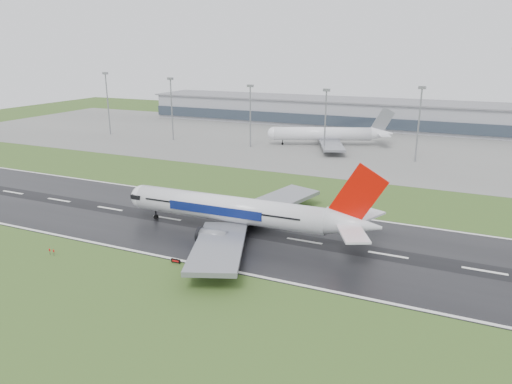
% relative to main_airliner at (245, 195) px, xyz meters
% --- Properties ---
extents(ground, '(520.00, 520.00, 0.00)m').
position_rel_main_airliner_xyz_m(ground, '(-24.48, 1.15, -10.07)').
color(ground, '#314F1D').
rests_on(ground, ground).
extents(runway, '(400.00, 45.00, 0.10)m').
position_rel_main_airliner_xyz_m(runway, '(-24.48, 1.15, -10.02)').
color(runway, black).
rests_on(runway, ground).
extents(apron, '(400.00, 130.00, 0.08)m').
position_rel_main_airliner_xyz_m(apron, '(-24.48, 126.15, -10.03)').
color(apron, slate).
rests_on(apron, ground).
extents(terminal, '(240.00, 36.00, 15.00)m').
position_rel_main_airliner_xyz_m(terminal, '(-24.48, 186.15, -2.57)').
color(terminal, gray).
rests_on(terminal, ground).
extents(main_airliner, '(69.17, 66.04, 19.95)m').
position_rel_main_airliner_xyz_m(main_airliner, '(0.00, 0.00, 0.00)').
color(main_airliner, silver).
rests_on(main_airliner, runway).
extents(parked_airliner, '(77.80, 75.41, 17.94)m').
position_rel_main_airliner_xyz_m(parked_airliner, '(-12.78, 119.94, -1.02)').
color(parked_airliner, white).
rests_on(parked_airliner, apron).
extents(runway_sign, '(2.31, 0.63, 1.04)m').
position_rel_main_airliner_xyz_m(runway_sign, '(-6.25, -22.21, -9.55)').
color(runway_sign, black).
rests_on(runway_sign, ground).
extents(floodmast_0, '(0.64, 0.64, 31.98)m').
position_rel_main_airliner_xyz_m(floodmast_0, '(-129.54, 101.15, 5.92)').
color(floodmast_0, gray).
rests_on(floodmast_0, ground).
extents(floodmast_1, '(0.64, 0.64, 30.19)m').
position_rel_main_airliner_xyz_m(floodmast_1, '(-88.82, 101.15, 5.02)').
color(floodmast_1, gray).
rests_on(floodmast_1, ground).
extents(floodmast_2, '(0.64, 0.64, 28.01)m').
position_rel_main_airliner_xyz_m(floodmast_2, '(-45.15, 101.15, 3.93)').
color(floodmast_2, gray).
rests_on(floodmast_2, ground).
extents(floodmast_3, '(0.64, 0.64, 27.34)m').
position_rel_main_airliner_xyz_m(floodmast_3, '(-8.87, 101.15, 3.60)').
color(floodmast_3, gray).
rests_on(floodmast_3, ground).
extents(floodmast_4, '(0.64, 0.64, 29.61)m').
position_rel_main_airliner_xyz_m(floodmast_4, '(30.26, 101.15, 4.73)').
color(floodmast_4, gray).
rests_on(floodmast_4, ground).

